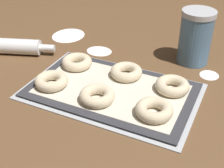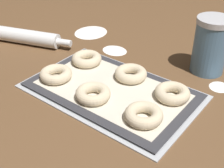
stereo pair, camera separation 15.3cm
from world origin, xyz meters
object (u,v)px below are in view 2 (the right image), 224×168
baking_tray (112,91)px  rolling_pin (14,35)px  bagel_front_center (93,94)px  bagel_front_right (144,115)px  bagel_back_left (87,59)px  bagel_front_left (56,74)px  bagel_back_center (131,74)px  bagel_back_right (172,93)px  flour_canister (211,45)px

baking_tray → rolling_pin: bearing=175.4°
bagel_front_center → rolling_pin: size_ratio=0.22×
bagel_front_right → bagel_back_left: (-0.29, 0.12, 0.00)m
bagel_front_center → rolling_pin: rolling_pin is taller
bagel_front_left → bagel_back_center: (0.17, 0.13, 0.00)m
bagel_back_left → bagel_front_center: bearing=-43.4°
bagel_front_left → bagel_front_right: bearing=-0.2°
bagel_front_right → rolling_pin: bearing=171.0°
bagel_front_right → bagel_back_center: bearing=134.2°
bagel_front_center → bagel_front_left: bearing=176.7°
bagel_front_center → baking_tray: bearing=80.6°
bagel_front_center → bagel_back_center: same height
bagel_back_right → bagel_front_right: bearing=-94.7°
bagel_front_left → bagel_back_center: same height
bagel_front_center → flour_canister: flour_canister is taller
bagel_back_center → bagel_front_left: bearing=-141.5°
baking_tray → bagel_back_center: (0.01, 0.08, 0.02)m
bagel_front_center → flour_canister: size_ratio=0.55×
baking_tray → bagel_back_right: 0.17m
bagel_back_left → bagel_back_center: bearing=4.0°
baking_tray → bagel_front_right: size_ratio=5.02×
bagel_front_right → rolling_pin: (-0.62, 0.10, 0.00)m
bagel_front_left → flour_canister: flour_canister is taller
bagel_back_center → rolling_pin: size_ratio=0.22×
baking_tray → bagel_front_center: (-0.01, -0.07, 0.02)m
baking_tray → bagel_back_center: 0.08m
bagel_front_left → bagel_front_right: (0.30, -0.00, 0.00)m
bagel_front_left → bagel_back_left: size_ratio=1.00×
bagel_front_right → flour_canister: flour_canister is taller
bagel_back_center → flour_canister: size_ratio=0.55×
bagel_back_center → bagel_back_right: (0.14, -0.01, 0.00)m
rolling_pin → bagel_back_center: bearing=4.4°
flour_canister → rolling_pin: 0.68m
bagel_front_right → bagel_front_center: bearing=-177.3°
bagel_back_right → flour_canister: (0.01, 0.21, 0.06)m
bagel_front_center → bagel_front_right: bearing=2.7°
bagel_back_left → rolling_pin: bearing=-175.4°
bagel_back_center → flour_canister: bearing=52.2°
baking_tray → bagel_front_center: 0.07m
bagel_front_right → bagel_back_right: size_ratio=1.00×
bagel_front_left → rolling_pin: (-0.32, 0.10, 0.00)m
bagel_front_left → bagel_front_right: same height
flour_canister → rolling_pin: size_ratio=0.40×
bagel_front_right → bagel_back_left: bearing=156.9°
bagel_front_left → bagel_back_right: (0.31, 0.12, 0.00)m
bagel_back_left → bagel_front_left: bearing=-94.0°
flour_canister → bagel_back_center: bearing=-127.8°
bagel_back_right → bagel_back_center: bearing=174.6°
baking_tray → bagel_back_right: bagel_back_right is taller
bagel_front_left → bagel_front_center: size_ratio=1.00×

